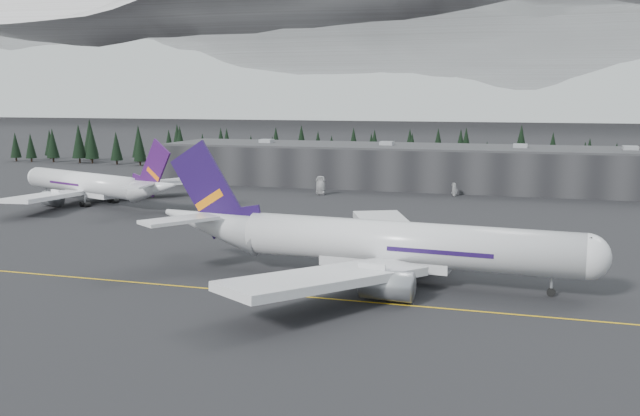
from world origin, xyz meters
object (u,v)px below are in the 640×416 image
(jet_main, at_px, (367,242))
(jet_parked, at_px, (96,185))
(gse_vehicle_b, at_px, (455,194))
(terminal, at_px, (418,166))
(gse_vehicle_a, at_px, (321,192))

(jet_main, distance_m, jet_parked, 99.98)
(jet_main, height_order, gse_vehicle_b, jet_main)
(terminal, height_order, jet_parked, jet_parked)
(terminal, height_order, gse_vehicle_a, terminal)
(terminal, distance_m, gse_vehicle_a, 36.25)
(gse_vehicle_a, bearing_deg, jet_main, -62.26)
(terminal, bearing_deg, gse_vehicle_b, -54.82)
(jet_parked, xyz_separation_m, gse_vehicle_b, (86.83, 42.11, -4.38))
(terminal, distance_m, jet_parked, 95.54)
(jet_main, bearing_deg, jet_parked, 150.89)
(gse_vehicle_a, xyz_separation_m, gse_vehicle_b, (36.47, 8.45, -0.11))
(terminal, relative_size, gse_vehicle_b, 42.29)
(jet_main, height_order, gse_vehicle_a, jet_main)
(terminal, height_order, gse_vehicle_b, terminal)
(gse_vehicle_a, distance_m, gse_vehicle_b, 37.44)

